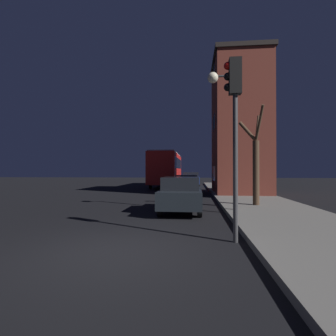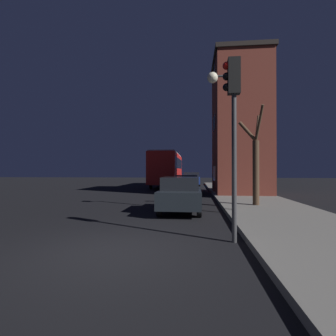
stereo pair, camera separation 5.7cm
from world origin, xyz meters
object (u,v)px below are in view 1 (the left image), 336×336
(bare_tree, at_px, (256,163))
(car_far_lane, at_px, (191,179))
(car_near_lane, at_px, (181,194))
(streetlamp, at_px, (225,111))
(traffic_light, at_px, (234,111))
(car_mid_lane, at_px, (186,183))
(bus, at_px, (167,167))

(bare_tree, xyz_separation_m, car_far_lane, (-3.23, 17.01, -1.30))
(car_near_lane, bearing_deg, bare_tree, 22.14)
(streetlamp, height_order, bare_tree, streetlamp)
(car_far_lane, bearing_deg, car_near_lane, -90.64)
(streetlamp, height_order, traffic_light, streetlamp)
(streetlamp, relative_size, traffic_light, 1.25)
(car_mid_lane, distance_m, car_far_lane, 8.72)
(streetlamp, distance_m, car_near_lane, 3.95)
(bare_tree, xyz_separation_m, car_mid_lane, (-3.50, 8.29, -1.38))
(bus, xyz_separation_m, car_far_lane, (2.69, 0.63, -1.36))
(streetlamp, bearing_deg, car_far_lane, 95.00)
(bus, distance_m, car_mid_lane, 8.56)
(traffic_light, height_order, car_near_lane, traffic_light)
(bus, bearing_deg, car_mid_lane, -73.33)
(traffic_light, height_order, bare_tree, bare_tree)
(streetlamp, relative_size, bare_tree, 1.26)
(bus, relative_size, car_mid_lane, 2.92)
(traffic_light, bearing_deg, streetlamp, 86.39)
(car_near_lane, relative_size, car_mid_lane, 0.95)
(streetlamp, height_order, car_far_lane, streetlamp)
(traffic_light, distance_m, car_far_lane, 23.19)
(bus, height_order, car_mid_lane, bus)
(streetlamp, distance_m, car_mid_lane, 10.66)
(streetlamp, height_order, car_near_lane, streetlamp)
(car_mid_lane, relative_size, car_far_lane, 0.88)
(streetlamp, bearing_deg, car_mid_lane, 100.86)
(bus, height_order, car_near_lane, bus)
(streetlamp, distance_m, bare_tree, 3.12)
(car_far_lane, bearing_deg, bare_tree, -79.23)
(bus, bearing_deg, streetlamp, -76.49)
(bus, xyz_separation_m, car_mid_lane, (2.42, -8.08, -1.43))
(traffic_light, distance_m, car_mid_lane, 14.62)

